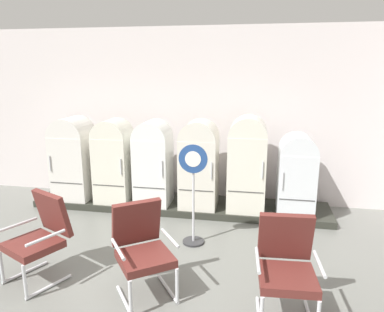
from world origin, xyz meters
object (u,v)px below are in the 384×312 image
object	(u,v)px
refrigerator_4	(247,161)
armchair_right	(286,263)
refrigerator_0	(73,156)
refrigerator_3	(199,162)
refrigerator_5	(297,172)
armchair_left	(41,233)
sign_stand	(193,199)
refrigerator_1	(114,158)
refrigerator_2	(153,160)
armchair_center	(142,245)

from	to	relation	value
refrigerator_4	armchair_right	size ratio (longest dim) A/B	1.53
refrigerator_0	refrigerator_3	size ratio (longest dim) A/B	0.99
refrigerator_5	armchair_left	world-z (taller)	refrigerator_5
refrigerator_4	sign_stand	size ratio (longest dim) A/B	1.09
refrigerator_5	refrigerator_1	bearing A→B (deg)	-179.44
refrigerator_3	sign_stand	bearing A→B (deg)	-84.45
armchair_right	refrigerator_2	bearing A→B (deg)	130.35
armchair_left	armchair_right	world-z (taller)	same
armchair_left	sign_stand	size ratio (longest dim) A/B	0.71
refrigerator_1	refrigerator_3	distance (m)	1.58
refrigerator_4	armchair_center	distance (m)	2.75
refrigerator_0	armchair_center	xyz separation A→B (m)	(2.15, -2.50, -0.35)
refrigerator_3	sign_stand	xyz separation A→B (m)	(0.12, -1.19, -0.25)
refrigerator_0	refrigerator_5	distance (m)	4.06
refrigerator_2	refrigerator_0	bearing A→B (deg)	178.74
refrigerator_0	sign_stand	size ratio (longest dim) A/B	1.03
refrigerator_1	sign_stand	bearing A→B (deg)	-34.97
refrigerator_3	sign_stand	distance (m)	1.22
armchair_center	refrigerator_4	bearing A→B (deg)	66.71
refrigerator_3	refrigerator_5	world-z (taller)	refrigerator_3
refrigerator_2	armchair_left	world-z (taller)	refrigerator_2
refrigerator_1	refrigerator_2	world-z (taller)	refrigerator_1
refrigerator_5	sign_stand	distance (m)	1.97
refrigerator_0	refrigerator_2	bearing A→B (deg)	-1.26
refrigerator_2	refrigerator_4	size ratio (longest dim) A/B	0.93
refrigerator_4	refrigerator_1	bearing A→B (deg)	-179.20
refrigerator_4	armchair_center	size ratio (longest dim) A/B	1.53
armchair_left	sign_stand	bearing A→B (deg)	36.23
refrigerator_2	armchair_right	world-z (taller)	refrigerator_2
refrigerator_2	refrigerator_3	size ratio (longest dim) A/B	0.98
refrigerator_1	armchair_center	distance (m)	2.83
refrigerator_3	refrigerator_1	bearing A→B (deg)	179.99
refrigerator_1	armchair_center	xyz separation A→B (m)	(1.34, -2.47, -0.34)
refrigerator_1	refrigerator_5	world-z (taller)	refrigerator_1
refrigerator_3	refrigerator_5	xyz separation A→B (m)	(1.66, 0.03, -0.11)
refrigerator_3	armchair_left	size ratio (longest dim) A/B	1.45
armchair_right	armchair_left	bearing A→B (deg)	176.88
sign_stand	refrigerator_2	bearing A→B (deg)	128.66
refrigerator_4	armchair_left	distance (m)	3.43
sign_stand	refrigerator_3	bearing A→B (deg)	95.55
armchair_right	armchair_center	bearing A→B (deg)	176.69
refrigerator_0	refrigerator_2	world-z (taller)	refrigerator_0
refrigerator_1	sign_stand	distance (m)	2.08
refrigerator_5	armchair_center	bearing A→B (deg)	-127.32
refrigerator_5	armchair_right	world-z (taller)	refrigerator_5
refrigerator_2	armchair_left	size ratio (longest dim) A/B	1.43
refrigerator_4	sign_stand	xyz separation A→B (m)	(-0.72, -1.22, -0.29)
armchair_right	refrigerator_4	bearing A→B (deg)	101.03
sign_stand	armchair_left	bearing A→B (deg)	-143.77
armchair_left	refrigerator_1	bearing A→B (deg)	90.87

